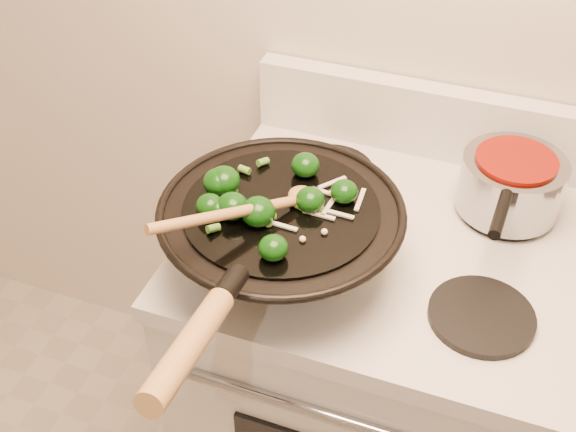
% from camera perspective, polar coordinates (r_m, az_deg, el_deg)
% --- Properties ---
extents(stove, '(0.78, 0.67, 1.08)m').
position_cam_1_polar(stove, '(1.72, 7.18, -12.80)').
color(stove, silver).
rests_on(stove, ground).
extents(wok, '(0.43, 0.71, 0.25)m').
position_cam_1_polar(wok, '(1.25, -0.61, -1.45)').
color(wok, black).
rests_on(wok, stove).
extents(stirfry, '(0.27, 0.27, 0.05)m').
position_cam_1_polar(stirfry, '(1.21, -2.35, 1.46)').
color(stirfry, '#0B3709').
rests_on(stirfry, wok).
extents(wooden_spoon, '(0.22, 0.28, 0.09)m').
position_cam_1_polar(wooden_spoon, '(1.18, -1.89, 0.76)').
color(wooden_spoon, '#AC7843').
rests_on(wooden_spoon, wok).
extents(saucepan, '(0.20, 0.32, 0.12)m').
position_cam_1_polar(saucepan, '(1.45, 17.19, 2.46)').
color(saucepan, gray).
rests_on(saucepan, stove).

